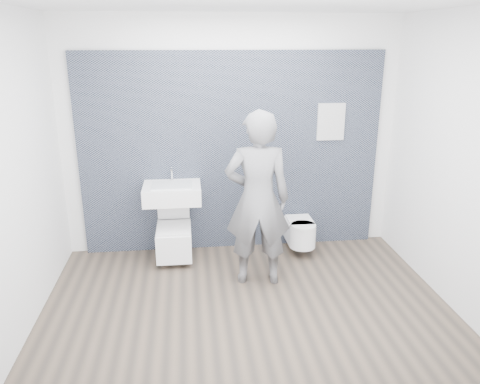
{
  "coord_description": "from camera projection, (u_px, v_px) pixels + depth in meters",
  "views": [
    {
      "loc": [
        -0.53,
        -4.0,
        2.52
      ],
      "look_at": [
        0.0,
        0.6,
        1.0
      ],
      "focal_mm": 35.0,
      "sensor_mm": 36.0,
      "label": 1
    }
  ],
  "objects": [
    {
      "name": "washbasin",
      "position": [
        172.0,
        193.0,
        5.41
      ],
      "size": [
        0.66,
        0.49,
        0.49
      ],
      "color": "white",
      "rests_on": "ground"
    },
    {
      "name": "room_shell",
      "position": [
        248.0,
        133.0,
        4.07
      ],
      "size": [
        4.0,
        4.0,
        4.0
      ],
      "color": "silver",
      "rests_on": "ground"
    },
    {
      "name": "toilet_rounded",
      "position": [
        301.0,
        232.0,
        5.73
      ],
      "size": [
        0.32,
        0.54,
        0.29
      ],
      "color": "white",
      "rests_on": "ground"
    },
    {
      "name": "visitor",
      "position": [
        258.0,
        199.0,
        4.84
      ],
      "size": [
        0.72,
        0.51,
        1.87
      ],
      "primitive_type": "imported",
      "rotation": [
        0.0,
        0.0,
        3.05
      ],
      "color": "slate",
      "rests_on": "ground"
    },
    {
      "name": "tile_wall",
      "position": [
        232.0,
        245.0,
        6.0
      ],
      "size": [
        3.6,
        0.06,
        2.4
      ],
      "primitive_type": "cube",
      "color": "black",
      "rests_on": "ground"
    },
    {
      "name": "ground",
      "position": [
        247.0,
        307.0,
        4.62
      ],
      "size": [
        4.0,
        4.0,
        0.0
      ],
      "primitive_type": "plane",
      "color": "#4F4134",
      "rests_on": "ground"
    },
    {
      "name": "toilet_square",
      "position": [
        174.0,
        239.0,
        5.54
      ],
      "size": [
        0.4,
        0.58,
        0.77
      ],
      "color": "white",
      "rests_on": "ground"
    },
    {
      "name": "info_placard",
      "position": [
        324.0,
        242.0,
        6.09
      ],
      "size": [
        0.33,
        0.03,
        0.44
      ],
      "primitive_type": "cube",
      "color": "white",
      "rests_on": "ground"
    }
  ]
}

